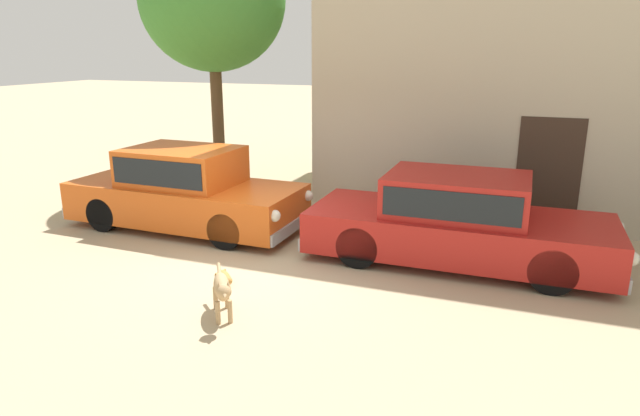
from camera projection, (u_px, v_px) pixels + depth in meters
name	position (u px, v px, depth m)	size (l,w,h in m)	color
ground_plane	(260.00, 259.00, 9.04)	(80.00, 80.00, 0.00)	tan
parked_sedan_nearest	(185.00, 189.00, 10.46)	(4.53, 1.82, 1.51)	#D15619
parked_sedan_second	(457.00, 219.00, 8.77)	(4.80, 1.81, 1.40)	#AD1E19
stray_dog_spotted	(222.00, 289.00, 6.96)	(0.68, 0.93, 0.63)	tan
stray_cat	(225.00, 277.00, 8.14)	(0.46, 0.56, 0.16)	#B77F3D
acacia_tree_left	(212.00, 0.00, 11.97)	(3.21, 2.89, 5.80)	brown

